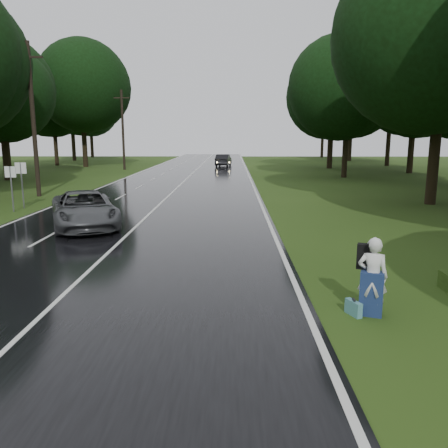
{
  "coord_description": "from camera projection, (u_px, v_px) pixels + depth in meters",
  "views": [
    {
      "loc": [
        4.12,
        -8.46,
        3.87
      ],
      "look_at": [
        3.88,
        5.68,
        1.1
      ],
      "focal_mm": 36.08,
      "sensor_mm": 36.0,
      "label": 1
    }
  ],
  "objects": [
    {
      "name": "tree_left_e",
      "position": [
        9.0,
        180.0,
        40.35
      ],
      "size": [
        8.48,
        8.48,
        13.26
      ],
      "primitive_type": null,
      "color": "black",
      "rests_on": "ground"
    },
    {
      "name": "tree_right_f",
      "position": [
        329.0,
        168.0,
        55.21
      ],
      "size": [
        9.07,
        9.07,
        14.18
      ],
      "primitive_type": null,
      "color": "black",
      "rests_on": "ground"
    },
    {
      "name": "tree_right_d",
      "position": [
        430.0,
        204.0,
        26.08
      ],
      "size": [
        10.0,
        10.0,
        15.62
      ],
      "primitive_type": null,
      "color": "black",
      "rests_on": "ground"
    },
    {
      "name": "lane_center",
      "position": [
        167.0,
        197.0,
        28.73
      ],
      "size": [
        0.12,
        140.0,
        0.01
      ],
      "primitive_type": "cube",
      "color": "silver",
      "rests_on": "road"
    },
    {
      "name": "hitchhiker",
      "position": [
        372.0,
        279.0,
        9.77
      ],
      "size": [
        0.74,
        0.71,
        1.75
      ],
      "color": "silver",
      "rests_on": "ground"
    },
    {
      "name": "road_sign_a",
      "position": [
        14.0,
        212.0,
        23.34
      ],
      "size": [
        0.57,
        0.1,
        2.36
      ],
      "primitive_type": null,
      "color": "white",
      "rests_on": "ground"
    },
    {
      "name": "tree_left_f",
      "position": [
        86.0,
        167.0,
        57.7
      ],
      "size": [
        10.91,
        10.91,
        17.05
      ],
      "primitive_type": null,
      "color": "black",
      "rests_on": "ground"
    },
    {
      "name": "tree_right_e",
      "position": [
        344.0,
        177.0,
        42.92
      ],
      "size": [
        8.89,
        8.89,
        13.89
      ],
      "primitive_type": null,
      "color": "black",
      "rests_on": "ground"
    },
    {
      "name": "road_sign_b",
      "position": [
        24.0,
        208.0,
        24.5
      ],
      "size": [
        0.6,
        0.1,
        2.48
      ],
      "primitive_type": null,
      "color": "white",
      "rests_on": "ground"
    },
    {
      "name": "suitcase",
      "position": [
        353.0,
        308.0,
        9.85
      ],
      "size": [
        0.3,
        0.48,
        0.33
      ],
      "primitive_type": "cube",
      "rotation": [
        0.0,
        0.0,
        0.39
      ],
      "color": "teal",
      "rests_on": "ground"
    },
    {
      "name": "utility_pole_far",
      "position": [
        125.0,
        170.0,
        52.83
      ],
      "size": [
        1.8,
        0.28,
        9.07
      ],
      "primitive_type": null,
      "color": "black",
      "rests_on": "ground"
    },
    {
      "name": "grey_car",
      "position": [
        84.0,
        209.0,
        19.16
      ],
      "size": [
        4.42,
        6.03,
        1.52
      ],
      "primitive_type": "imported",
      "rotation": [
        0.0,
        0.0,
        0.39
      ],
      "color": "#494B4D",
      "rests_on": "road"
    },
    {
      "name": "road",
      "position": [
        167.0,
        197.0,
        28.73
      ],
      "size": [
        12.0,
        140.0,
        0.04
      ],
      "primitive_type": "cube",
      "color": "black",
      "rests_on": "ground"
    },
    {
      "name": "utility_pole_mid",
      "position": [
        39.0,
        196.0,
        29.45
      ],
      "size": [
        1.8,
        0.28,
        9.63
      ],
      "primitive_type": null,
      "color": "black",
      "rests_on": "ground"
    },
    {
      "name": "far_car",
      "position": [
        223.0,
        160.0,
        58.38
      ],
      "size": [
        2.13,
        4.8,
        1.53
      ],
      "primitive_type": "imported",
      "rotation": [
        0.0,
        0.0,
        3.03
      ],
      "color": "black",
      "rests_on": "road"
    },
    {
      "name": "ground",
      "position": [
        28.0,
        330.0,
        9.11
      ],
      "size": [
        160.0,
        160.0,
        0.0
      ],
      "primitive_type": "plane",
      "color": "#2C4615",
      "rests_on": "ground"
    }
  ]
}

